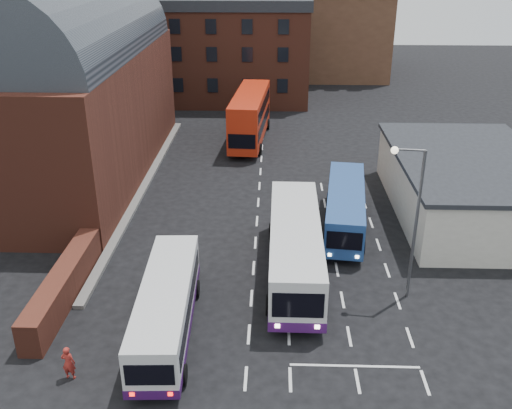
{
  "coord_description": "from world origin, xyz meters",
  "views": [
    {
      "loc": [
        1.12,
        -23.97,
        17.76
      ],
      "look_at": [
        0.0,
        10.0,
        2.2
      ],
      "focal_mm": 40.0,
      "sensor_mm": 36.0,
      "label": 1
    }
  ],
  "objects_px": {
    "street_lamp": "(412,211)",
    "pedestrian_red": "(68,363)",
    "bus_white_inbound": "(295,245)",
    "bus_blue": "(345,206)",
    "pedestrian_beige": "(161,329)",
    "bus_white_outbound": "(166,305)",
    "bus_red_double": "(250,116)"
  },
  "relations": [
    {
      "from": "bus_white_outbound",
      "to": "pedestrian_red",
      "type": "distance_m",
      "value": 5.19
    },
    {
      "from": "street_lamp",
      "to": "pedestrian_red",
      "type": "xyz_separation_m",
      "value": [
        -16.17,
        -7.13,
        -4.37
      ]
    },
    {
      "from": "bus_blue",
      "to": "pedestrian_beige",
      "type": "bearing_deg",
      "value": 58.06
    },
    {
      "from": "pedestrian_red",
      "to": "street_lamp",
      "type": "bearing_deg",
      "value": -152.5
    },
    {
      "from": "bus_white_inbound",
      "to": "pedestrian_beige",
      "type": "distance_m",
      "value": 9.37
    },
    {
      "from": "bus_white_inbound",
      "to": "pedestrian_beige",
      "type": "bearing_deg",
      "value": 44.76
    },
    {
      "from": "bus_white_inbound",
      "to": "bus_blue",
      "type": "relative_size",
      "value": 1.16
    },
    {
      "from": "bus_blue",
      "to": "bus_white_outbound",
      "type": "bearing_deg",
      "value": 56.7
    },
    {
      "from": "bus_white_inbound",
      "to": "pedestrian_red",
      "type": "bearing_deg",
      "value": 41.89
    },
    {
      "from": "bus_white_inbound",
      "to": "street_lamp",
      "type": "height_order",
      "value": "street_lamp"
    },
    {
      "from": "bus_white_inbound",
      "to": "bus_red_double",
      "type": "distance_m",
      "value": 25.14
    },
    {
      "from": "bus_white_outbound",
      "to": "pedestrian_red",
      "type": "relative_size",
      "value": 6.13
    },
    {
      "from": "bus_white_outbound",
      "to": "bus_red_double",
      "type": "xyz_separation_m",
      "value": [
        2.81,
        30.55,
        0.91
      ]
    },
    {
      "from": "street_lamp",
      "to": "bus_red_double",
      "type": "bearing_deg",
      "value": 109.58
    },
    {
      "from": "bus_blue",
      "to": "street_lamp",
      "type": "distance_m",
      "value": 9.18
    },
    {
      "from": "bus_white_inbound",
      "to": "pedestrian_red",
      "type": "distance_m",
      "value": 13.78
    },
    {
      "from": "bus_red_double",
      "to": "bus_blue",
      "type": "bearing_deg",
      "value": 115.59
    },
    {
      "from": "bus_blue",
      "to": "pedestrian_red",
      "type": "relative_size",
      "value": 6.35
    },
    {
      "from": "pedestrian_red",
      "to": "pedestrian_beige",
      "type": "bearing_deg",
      "value": -140.81
    },
    {
      "from": "bus_white_inbound",
      "to": "bus_red_double",
      "type": "bearing_deg",
      "value": -81.18
    },
    {
      "from": "bus_white_inbound",
      "to": "street_lamp",
      "type": "relative_size",
      "value": 1.44
    },
    {
      "from": "bus_white_inbound",
      "to": "street_lamp",
      "type": "xyz_separation_m",
      "value": [
        5.88,
        -1.96,
        3.21
      ]
    },
    {
      "from": "bus_red_double",
      "to": "bus_white_inbound",
      "type": "bearing_deg",
      "value": 102.77
    },
    {
      "from": "bus_white_inbound",
      "to": "bus_red_double",
      "type": "xyz_separation_m",
      "value": [
        -3.66,
        24.87,
        0.56
      ]
    },
    {
      "from": "bus_blue",
      "to": "bus_red_double",
      "type": "relative_size",
      "value": 0.88
    },
    {
      "from": "bus_white_inbound",
      "to": "pedestrian_red",
      "type": "xyz_separation_m",
      "value": [
        -10.29,
        -9.09,
        -1.16
      ]
    },
    {
      "from": "bus_red_double",
      "to": "street_lamp",
      "type": "distance_m",
      "value": 28.6
    },
    {
      "from": "pedestrian_red",
      "to": "pedestrian_beige",
      "type": "xyz_separation_m",
      "value": [
        3.64,
        2.59,
        -0.03
      ]
    },
    {
      "from": "bus_white_outbound",
      "to": "bus_white_inbound",
      "type": "bearing_deg",
      "value": 38.77
    },
    {
      "from": "bus_red_double",
      "to": "pedestrian_red",
      "type": "relative_size",
      "value": 7.24
    },
    {
      "from": "bus_white_outbound",
      "to": "pedestrian_beige",
      "type": "height_order",
      "value": "bus_white_outbound"
    },
    {
      "from": "street_lamp",
      "to": "pedestrian_beige",
      "type": "height_order",
      "value": "street_lamp"
    }
  ]
}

